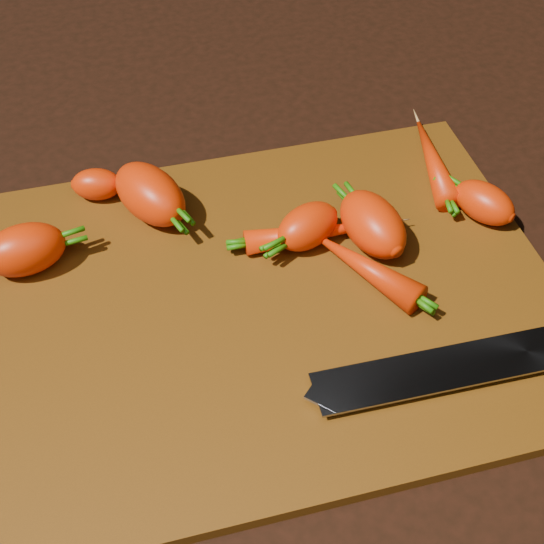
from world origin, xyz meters
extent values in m
cube|color=black|center=(0.00, 0.00, -0.01)|extent=(2.00, 2.00, 0.01)
cube|color=brown|center=(0.00, 0.00, 0.01)|extent=(0.50, 0.40, 0.01)
ellipsoid|color=#F13207|center=(-0.21, 0.09, 0.04)|extent=(0.08, 0.06, 0.05)
ellipsoid|color=#F13207|center=(-0.09, 0.13, 0.04)|extent=(0.09, 0.10, 0.05)
ellipsoid|color=#F13207|center=(0.10, 0.04, 0.04)|extent=(0.07, 0.09, 0.05)
ellipsoid|color=#F13207|center=(0.05, 0.06, 0.03)|extent=(0.08, 0.07, 0.04)
ellipsoid|color=#F13207|center=(-0.14, 0.17, 0.03)|extent=(0.06, 0.04, 0.03)
ellipsoid|color=#F13207|center=(0.22, 0.05, 0.03)|extent=(0.06, 0.07, 0.04)
ellipsoid|color=#F13207|center=(0.20, 0.12, 0.03)|extent=(0.05, 0.13, 0.03)
ellipsoid|color=#F13207|center=(0.05, 0.05, 0.02)|extent=(0.14, 0.03, 0.02)
ellipsoid|color=#F13207|center=(0.08, 0.00, 0.03)|extent=(0.09, 0.11, 0.03)
cube|color=gray|center=(0.00, -0.12, 0.02)|extent=(0.23, 0.05, 0.00)
cube|color=gray|center=(0.12, -0.12, 0.02)|extent=(0.02, 0.03, 0.02)
cube|color=black|center=(0.19, -0.12, 0.02)|extent=(0.13, 0.03, 0.02)
cylinder|color=#B2B2B7|center=(0.17, -0.12, 0.03)|extent=(0.01, 0.01, 0.00)
camera|label=1|loc=(-0.11, -0.43, 0.52)|focal=50.00mm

